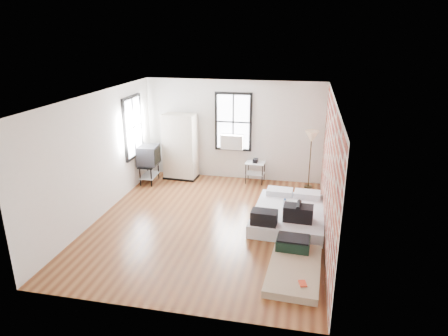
% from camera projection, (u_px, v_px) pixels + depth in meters
% --- Properties ---
extents(ground, '(6.00, 6.00, 0.00)m').
position_uv_depth(ground, '(208.00, 223.00, 8.86)').
color(ground, '#582C17').
rests_on(ground, ground).
extents(room_shell, '(5.02, 6.02, 2.80)m').
position_uv_depth(room_shell, '(222.00, 144.00, 8.58)').
color(room_shell, silver).
rests_on(room_shell, ground).
extents(mattress_main, '(1.65, 2.17, 0.67)m').
position_uv_depth(mattress_main, '(289.00, 214.00, 8.88)').
color(mattress_main, white).
rests_on(mattress_main, ground).
extents(mattress_bare, '(0.97, 1.73, 0.36)m').
position_uv_depth(mattress_bare, '(294.00, 263.00, 7.14)').
color(mattress_bare, tan).
rests_on(mattress_bare, ground).
extents(wardrobe, '(0.97, 0.60, 1.87)m').
position_uv_depth(wardrobe, '(180.00, 147.00, 11.29)').
color(wardrobe, black).
rests_on(wardrobe, ground).
extents(side_table, '(0.55, 0.45, 0.69)m').
position_uv_depth(side_table, '(255.00, 166.00, 11.09)').
color(side_table, black).
rests_on(side_table, ground).
extents(floor_lamp, '(0.34, 0.34, 1.57)m').
position_uv_depth(floor_lamp, '(312.00, 140.00, 10.46)').
color(floor_lamp, '#2E220F').
rests_on(floor_lamp, ground).
extents(tv_stand, '(0.57, 0.78, 1.07)m').
position_uv_depth(tv_stand, '(149.00, 156.00, 11.00)').
color(tv_stand, black).
rests_on(tv_stand, ground).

